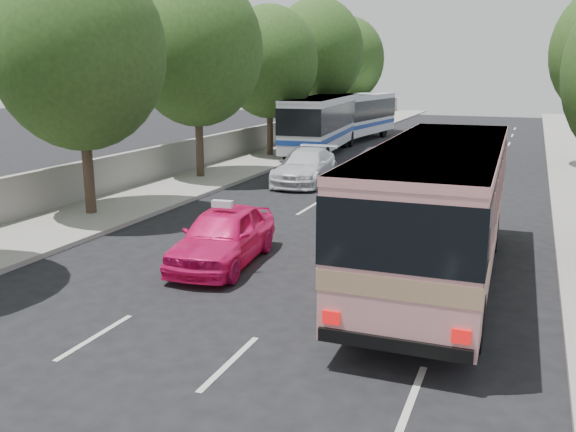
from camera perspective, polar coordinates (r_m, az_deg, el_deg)
The scene contains 14 objects.
ground at distance 13.08m, azimuth -5.39°, elevation -9.07°, with size 120.00×120.00×0.00m, color black.
sidewalk_left at distance 34.15m, azimuth -2.86°, elevation 5.21°, with size 4.00×90.00×0.15m, color #9E998E.
low_wall at distance 34.82m, azimuth -5.59°, elevation 6.70°, with size 0.30×90.00×1.50m, color #9E998E.
tree_left_b at distance 21.78m, azimuth -18.96°, elevation 14.95°, with size 5.70×5.70×8.88m.
tree_left_c at distance 28.48m, azimuth -8.51°, elevation 15.64°, with size 6.00×6.00×9.35m.
tree_left_d at distance 35.58m, azimuth -1.66°, elevation 14.54°, with size 5.52×5.52×8.60m.
tree_left_e at distance 43.03m, azimuth 2.84°, elevation 15.42°, with size 6.30×6.30×9.82m.
tree_left_f at distance 50.70m, azimuth 5.66°, elevation 14.60°, with size 5.88×5.88×9.16m.
pink_bus at distance 14.77m, azimuth 13.95°, elevation 1.71°, with size 2.88×10.58×3.36m.
pink_taxi at distance 16.11m, azimuth -6.09°, elevation -1.84°, with size 1.81×4.49×1.53m, color #F01468.
white_pickup at distance 27.59m, azimuth 1.64°, elevation 4.67°, with size 2.13×5.23×1.52m, color silver.
tour_coach_front at distance 37.57m, azimuth 3.28°, elevation 9.01°, with size 3.56×11.61×3.42m.
tour_coach_rear at distance 44.23m, azimuth 6.20°, elevation 9.52°, with size 3.61×11.12×3.27m.
taxi_roof_sign at distance 15.91m, azimuth -6.16°, elevation 1.13°, with size 0.55×0.18×0.18m, color silver.
Camera 1 is at (5.58, -10.72, 5.02)m, focal length 38.00 mm.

